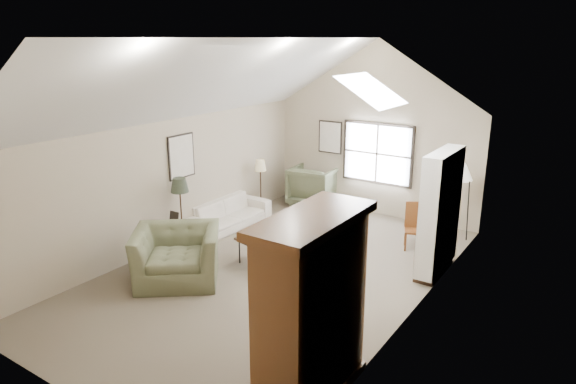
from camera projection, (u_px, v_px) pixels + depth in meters
The scene contains 18 objects.
room_shell at pixel (274, 90), 8.17m from camera, with size 5.01×8.01×4.00m.
window at pixel (377, 154), 11.78m from camera, with size 1.72×0.08×1.42m, color black.
skylight at pixel (373, 89), 8.19m from camera, with size 0.80×1.20×0.52m, color white, non-canonical shape.
wall_art at pixel (255, 147), 11.14m from camera, with size 1.97×3.71×0.88m.
armoire at pixel (312, 309), 5.71m from camera, with size 0.60×1.50×2.20m, color brown.
tv_alcove at pixel (440, 211), 8.80m from camera, with size 0.32×1.30×2.10m, color white.
media_console at pixel (435, 256), 9.05m from camera, with size 0.34×1.18×0.60m, color #382316.
tv_panel at pixel (438, 223), 8.87m from camera, with size 0.05×0.90×0.55m, color black.
sofa at pixel (228, 214), 11.24m from camera, with size 2.09×0.82×0.61m, color beige.
armchair_near at pixel (177, 255), 8.71m from camera, with size 1.40×1.23×0.91m, color #5F6446.
armchair_far at pixel (314, 186), 12.65m from camera, with size 1.06×1.09×0.99m, color #606446.
coffee_table at pixel (262, 255), 9.24m from camera, with size 0.98×0.55×0.50m, color #362216.
bowl at pixel (262, 240), 9.16m from camera, with size 0.24×0.24×0.06m, color #322114.
side_table at pixel (175, 238), 9.98m from camera, with size 0.52×0.52×0.52m, color #332615.
side_chair at pixel (414, 227), 10.01m from camera, with size 0.36×0.36×0.93m, color brown.
tripod_lamp at pixel (458, 202), 10.35m from camera, with size 0.48×0.48×1.65m, color silver, non-canonical shape.
dark_lamp at pixel (181, 213), 10.00m from camera, with size 0.35×0.35×1.46m, color #282E21, non-canonical shape.
tan_lamp at pixel (261, 186), 12.10m from camera, with size 0.26×0.26×1.31m, color tan, non-canonical shape.
Camera 1 is at (4.78, -6.78, 3.99)m, focal length 32.00 mm.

